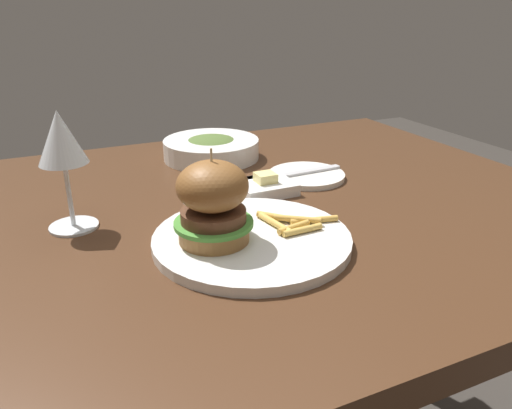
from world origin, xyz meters
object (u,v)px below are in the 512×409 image
object	(u,v)px
butter_dish	(265,186)
wine_glass	(61,143)
table_knife	(284,175)
main_plate	(252,239)
soup_bowl	(211,148)
bread_plate	(307,176)
burger_sandwich	(213,202)

from	to	relation	value
butter_dish	wine_glass	bearing A→B (deg)	-178.39
table_knife	main_plate	bearing A→B (deg)	-127.48
table_knife	butter_dish	world-z (taller)	butter_dish
soup_bowl	main_plate	bearing A→B (deg)	-102.25
table_knife	bread_plate	bearing A→B (deg)	2.04
wine_glass	butter_dish	xyz separation A→B (m)	(0.32, 0.01, -0.12)
bread_plate	butter_dish	distance (m)	0.11
table_knife	soup_bowl	bearing A→B (deg)	109.63
burger_sandwich	table_knife	size ratio (longest dim) A/B	0.63
wine_glass	table_knife	xyz separation A→B (m)	(0.37, 0.04, -0.11)
main_plate	table_knife	size ratio (longest dim) A/B	1.34
main_plate	table_knife	distance (m)	0.25
wine_glass	soup_bowl	bearing A→B (deg)	38.23
wine_glass	table_knife	distance (m)	0.39
wine_glass	main_plate	bearing A→B (deg)	-36.26
table_knife	butter_dish	bearing A→B (deg)	-146.98
main_plate	bread_plate	bearing A→B (deg)	44.91
burger_sandwich	bread_plate	bearing A→B (deg)	37.53
wine_glass	burger_sandwich	bearing A→B (deg)	-42.79
bread_plate	butter_dish	size ratio (longest dim) A/B	1.50
wine_glass	table_knife	bearing A→B (deg)	6.76
butter_dish	soup_bowl	world-z (taller)	soup_bowl
bread_plate	soup_bowl	size ratio (longest dim) A/B	0.72
main_plate	wine_glass	size ratio (longest dim) A/B	1.56
burger_sandwich	table_knife	xyz separation A→B (m)	(0.21, 0.20, -0.06)
wine_glass	table_knife	world-z (taller)	wine_glass
main_plate	wine_glass	world-z (taller)	wine_glass
main_plate	wine_glass	distance (m)	0.29
main_plate	bread_plate	xyz separation A→B (m)	(0.20, 0.20, -0.00)
burger_sandwich	butter_dish	bearing A→B (deg)	46.31
table_knife	soup_bowl	world-z (taller)	soup_bowl
burger_sandwich	table_knife	bearing A→B (deg)	43.34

